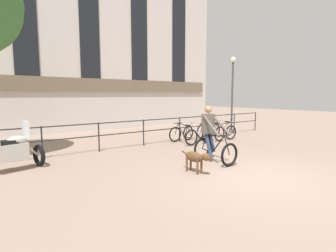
{
  "coord_description": "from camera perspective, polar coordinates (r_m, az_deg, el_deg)",
  "views": [
    {
      "loc": [
        -5.48,
        -3.68,
        2.01
      ],
      "look_at": [
        -0.54,
        2.86,
        1.05
      ],
      "focal_mm": 28.0,
      "sensor_mm": 36.0,
      "label": 1
    }
  ],
  "objects": [
    {
      "name": "parked_motorcycle",
      "position": [
        8.04,
        -31.24,
        -4.68
      ],
      "size": [
        1.69,
        0.97,
        1.35
      ],
      "rotation": [
        0.0,
        0.0,
        1.8
      ],
      "color": "black",
      "rests_on": "ground_plane"
    },
    {
      "name": "building_facade",
      "position": [
        15.98,
        -17.12,
        17.93
      ],
      "size": [
        18.0,
        0.72,
        10.45
      ],
      "color": "beige",
      "rests_on": "ground_plane"
    },
    {
      "name": "canal_railing",
      "position": [
        10.51,
        -5.36,
        -0.46
      ],
      "size": [
        15.05,
        0.05,
        1.05
      ],
      "color": "#232326",
      "rests_on": "ground_plane"
    },
    {
      "name": "parked_bicycle_mid_right",
      "position": [
        12.04,
        9.24,
        -1.29
      ],
      "size": [
        0.72,
        1.15,
        0.86
      ],
      "rotation": [
        0.0,
        0.0,
        3.2
      ],
      "color": "black",
      "rests_on": "ground_plane"
    },
    {
      "name": "parked_bicycle_mid_left",
      "position": [
        11.47,
        6.42,
        -1.64
      ],
      "size": [
        0.8,
        1.19,
        0.86
      ],
      "rotation": [
        0.0,
        0.0,
        3.27
      ],
      "color": "black",
      "rests_on": "ground_plane"
    },
    {
      "name": "parked_bicycle_near_lamp",
      "position": [
        10.92,
        3.29,
        -2.02
      ],
      "size": [
        0.67,
        1.11,
        0.86
      ],
      "rotation": [
        0.0,
        0.0,
        3.13
      ],
      "color": "black",
      "rests_on": "ground_plane"
    },
    {
      "name": "parked_bicycle_far_end",
      "position": [
        12.64,
        11.81,
        -0.96
      ],
      "size": [
        0.74,
        1.16,
        0.86
      ],
      "rotation": [
        0.0,
        0.0,
        3.07
      ],
      "color": "black",
      "rests_on": "ground_plane"
    },
    {
      "name": "ground_plane",
      "position": [
        6.9,
        18.52,
        -10.62
      ],
      "size": [
        60.0,
        60.0,
        0.0
      ],
      "primitive_type": "plane",
      "color": "gray"
    },
    {
      "name": "dog",
      "position": [
        6.86,
        6.19,
        -6.86
      ],
      "size": [
        0.25,
        1.04,
        0.59
      ],
      "rotation": [
        0.0,
        0.0,
        0.04
      ],
      "color": "brown",
      "rests_on": "ground_plane"
    },
    {
      "name": "cyclist_with_bike",
      "position": [
        8.01,
        9.54,
        -2.36
      ],
      "size": [
        0.69,
        1.17,
        1.7
      ],
      "rotation": [
        0.0,
        0.0,
        -0.0
      ],
      "color": "black",
      "rests_on": "ground_plane"
    },
    {
      "name": "street_lamp",
      "position": [
        14.26,
        13.83,
        7.46
      ],
      "size": [
        0.28,
        0.28,
        3.98
      ],
      "color": "#424247",
      "rests_on": "ground_plane"
    }
  ]
}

